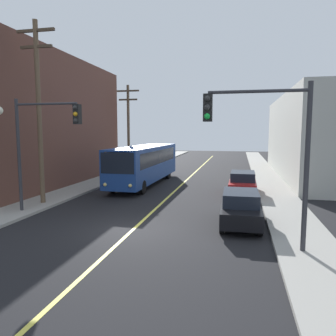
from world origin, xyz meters
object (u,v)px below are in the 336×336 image
(city_bus, at_px, (145,163))
(parked_car_red, at_px, (243,183))
(parked_car_black, at_px, (241,208))
(traffic_signal_right_corner, at_px, (262,135))
(utility_pole_near, at_px, (39,105))
(traffic_signal_left_corner, at_px, (43,134))
(utility_pole_mid, at_px, (128,124))

(city_bus, height_order, parked_car_red, city_bus)
(parked_car_black, xyz_separation_m, traffic_signal_right_corner, (0.67, -3.33, 3.46))
(utility_pole_near, bearing_deg, traffic_signal_right_corner, -22.30)
(parked_car_black, bearing_deg, traffic_signal_left_corner, -178.67)
(parked_car_red, distance_m, utility_pole_near, 14.19)
(city_bus, height_order, utility_pole_near, utility_pole_near)
(utility_pole_near, distance_m, traffic_signal_right_corner, 13.45)
(parked_car_red, height_order, utility_pole_mid, utility_pole_mid)
(parked_car_red, bearing_deg, traffic_signal_right_corner, -87.38)
(traffic_signal_right_corner, bearing_deg, parked_car_black, 101.28)
(utility_pole_near, bearing_deg, parked_car_red, 26.36)
(city_bus, xyz_separation_m, traffic_signal_left_corner, (-2.35, -10.68, 2.49))
(city_bus, height_order, traffic_signal_right_corner, traffic_signal_right_corner)
(parked_car_red, distance_m, traffic_signal_right_corner, 11.48)
(parked_car_black, relative_size, parked_car_red, 1.00)
(traffic_signal_left_corner, bearing_deg, utility_pole_mid, 94.84)
(parked_car_black, distance_m, traffic_signal_left_corner, 10.73)
(city_bus, height_order, traffic_signal_left_corner, traffic_signal_left_corner)
(utility_pole_near, distance_m, traffic_signal_left_corner, 3.00)
(city_bus, distance_m, traffic_signal_left_corner, 11.21)
(city_bus, relative_size, parked_car_black, 2.76)
(city_bus, xyz_separation_m, traffic_signal_right_corner, (8.47, -13.78, 2.49))
(traffic_signal_left_corner, distance_m, traffic_signal_right_corner, 11.26)
(traffic_signal_right_corner, bearing_deg, city_bus, 121.58)
(city_bus, distance_m, parked_car_black, 13.07)
(parked_car_black, distance_m, utility_pole_near, 12.88)
(city_bus, distance_m, parked_car_red, 8.52)
(parked_car_red, bearing_deg, utility_pole_near, -153.64)
(utility_pole_near, xyz_separation_m, traffic_signal_right_corner, (12.35, -5.07, -1.67))
(parked_car_black, bearing_deg, utility_pole_mid, 123.99)
(utility_pole_near, xyz_separation_m, traffic_signal_left_corner, (1.53, -1.97, -1.67))
(parked_car_red, bearing_deg, city_bus, 160.39)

